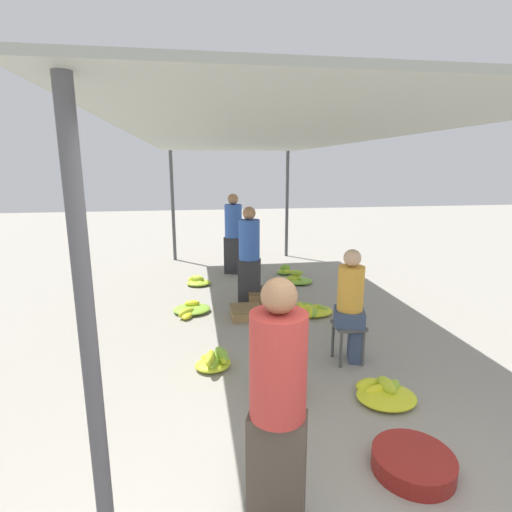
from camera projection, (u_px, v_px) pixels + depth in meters
canopy_post_front_left at (93, 383)px, 1.82m from camera, size 0.08×0.08×2.65m
canopy_post_back_left at (173, 207)px, 9.67m from camera, size 0.08×0.08×2.65m
canopy_post_back_right at (287, 205)px, 10.10m from camera, size 0.08×0.08×2.65m
canopy_tarp at (257, 139)px, 5.66m from camera, size 3.24×8.55×0.04m
vendor_foreground at (278, 402)px, 2.47m from camera, size 0.45×0.45×1.66m
stool at (348, 332)px, 4.71m from camera, size 0.34×0.34×0.47m
vendor_seated at (351, 304)px, 4.64m from camera, size 0.42×0.42×1.37m
basin_black at (413, 463)px, 3.05m from camera, size 0.62×0.62×0.15m
banana_pile_left_0 at (216, 360)px, 4.61m from camera, size 0.44×0.47×0.24m
banana_pile_left_1 at (191, 310)px, 6.34m from camera, size 0.59×0.67×0.18m
banana_pile_left_2 at (198, 281)px, 7.85m from camera, size 0.47×0.42×0.19m
banana_pile_right_0 at (384, 392)px, 4.02m from camera, size 0.59×0.58×0.20m
banana_pile_right_1 at (312, 310)px, 6.32m from camera, size 0.60×0.67×0.15m
banana_pile_right_2 at (285, 271)px, 8.60m from camera, size 0.36×0.39×0.22m
banana_pile_right_3 at (296, 280)px, 7.93m from camera, size 0.59×0.48×0.27m
crate_near at (246, 312)px, 6.15m from camera, size 0.47×0.47×0.17m
crate_mid at (263, 296)px, 6.85m from camera, size 0.52×0.52×0.22m
crate_far at (280, 386)px, 4.08m from camera, size 0.38×0.38×0.18m
shopper_walking_mid at (233, 233)px, 8.52m from camera, size 0.47×0.47×1.72m
shopper_walking_far at (249, 254)px, 6.66m from camera, size 0.43×0.43×1.64m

